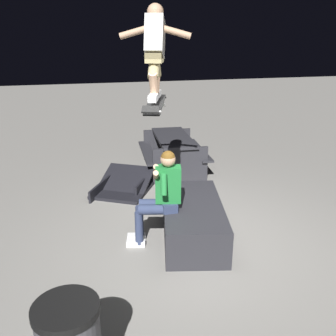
# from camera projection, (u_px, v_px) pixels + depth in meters

# --- Properties ---
(ground_plane) EXTENTS (40.00, 40.00, 0.00)m
(ground_plane) POSITION_uv_depth(u_px,v_px,m) (203.00, 243.00, 5.15)
(ground_plane) COLOR gray
(ledge_box_main) EXTENTS (1.89, 1.20, 0.52)m
(ledge_box_main) POSITION_uv_depth(u_px,v_px,m) (193.00, 220.00, 5.27)
(ledge_box_main) COLOR #28282D
(ledge_box_main) RESTS_ON ground
(person_sitting_on_ledge) EXTENTS (0.59, 0.79, 1.35)m
(person_sitting_on_ledge) POSITION_uv_depth(u_px,v_px,m) (160.00, 193.00, 4.93)
(person_sitting_on_ledge) COLOR #2D3856
(person_sitting_on_ledge) RESTS_ON ground
(skateboard) EXTENTS (1.03, 0.53, 0.15)m
(skateboard) POSITION_uv_depth(u_px,v_px,m) (155.00, 105.00, 4.62)
(skateboard) COLOR black
(skater_airborne) EXTENTS (0.63, 0.86, 1.12)m
(skater_airborne) POSITION_uv_depth(u_px,v_px,m) (155.00, 48.00, 4.44)
(skater_airborne) COLOR white
(kicker_ramp) EXTENTS (1.44, 1.38, 0.44)m
(kicker_ramp) POSITION_uv_depth(u_px,v_px,m) (124.00, 187.00, 6.92)
(kicker_ramp) COLOR black
(kicker_ramp) RESTS_ON ground
(picnic_table_back) EXTENTS (1.81, 1.48, 0.75)m
(picnic_table_back) POSITION_uv_depth(u_px,v_px,m) (173.00, 148.00, 7.88)
(picnic_table_back) COLOR #28282D
(picnic_table_back) RESTS_ON ground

